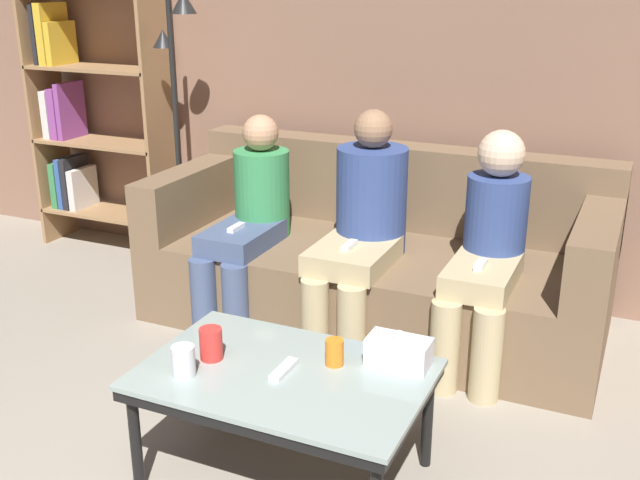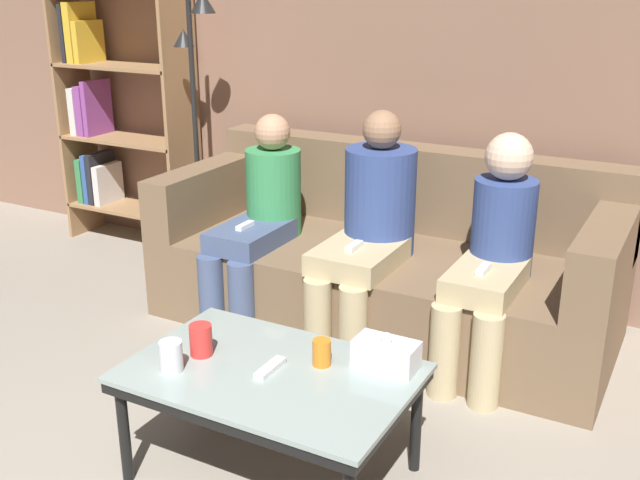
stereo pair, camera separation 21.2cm
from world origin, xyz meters
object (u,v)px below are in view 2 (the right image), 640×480
object	(u,v)px
tissue_box	(386,354)
game_remote	(270,368)
seated_person_mid_right	(493,252)
coffee_table	(271,381)
cup_near_left	(171,356)
standing_lamp	(197,105)
couch	(387,264)
seated_person_left_end	(260,216)
cup_near_right	(201,340)
cup_far_center	(322,353)
seated_person_mid_left	(370,223)
bookshelf	(111,108)

from	to	relation	value
tissue_box	game_remote	xyz separation A→B (m)	(-0.34, -0.21, -0.04)
seated_person_mid_right	coffee_table	bearing A→B (deg)	-111.32
cup_near_left	seated_person_mid_right	world-z (taller)	seated_person_mid_right
game_remote	seated_person_mid_right	xyz separation A→B (m)	(0.44, 1.14, 0.13)
coffee_table	standing_lamp	bearing A→B (deg)	133.09
couch	seated_person_left_end	xyz separation A→B (m)	(-0.61, -0.25, 0.24)
couch	game_remote	xyz separation A→B (m)	(0.16, -1.38, 0.12)
cup_near_right	standing_lamp	world-z (taller)	standing_lamp
cup_far_center	seated_person_mid_left	bearing A→B (deg)	106.01
game_remote	bookshelf	distance (m)	2.88
couch	bookshelf	size ratio (longest dim) A/B	1.22
couch	seated_person_mid_right	bearing A→B (deg)	-22.09
coffee_table	seated_person_left_end	bearing A→B (deg)	124.09
bookshelf	couch	bearing A→B (deg)	-8.71
cup_far_center	seated_person_mid_left	size ratio (longest dim) A/B	0.09
cup_near_left	standing_lamp	distance (m)	2.14
cup_far_center	standing_lamp	size ratio (longest dim) A/B	0.06
coffee_table	cup_near_right	distance (m)	0.30
tissue_box	seated_person_mid_left	bearing A→B (deg)	117.90
seated_person_mid_right	cup_far_center	bearing A→B (deg)	-106.80
tissue_box	seated_person_left_end	world-z (taller)	seated_person_left_end
standing_lamp	seated_person_mid_right	distance (m)	2.00
tissue_box	coffee_table	bearing A→B (deg)	-148.05
cup_far_center	bookshelf	world-z (taller)	bookshelf
cup_near_right	seated_person_mid_left	xyz separation A→B (m)	(0.12, 1.18, 0.11)
cup_near_right	game_remote	bearing A→B (deg)	4.01
coffee_table	seated_person_mid_left	distance (m)	1.19
seated_person_left_end	seated_person_mid_right	world-z (taller)	seated_person_mid_right
cup_near_left	bookshelf	world-z (taller)	bookshelf
seated_person_mid_left	seated_person_mid_right	world-z (taller)	seated_person_mid_left
standing_lamp	seated_person_mid_left	xyz separation A→B (m)	(1.30, -0.40, -0.40)
cup_near_right	cup_far_center	world-z (taller)	cup_near_right
cup_near_left	tissue_box	distance (m)	0.74
seated_person_mid_right	couch	bearing A→B (deg)	157.91
seated_person_left_end	seated_person_mid_left	xyz separation A→B (m)	(0.61, 0.03, 0.05)
coffee_table	cup_near_left	distance (m)	0.35
cup_near_left	cup_far_center	distance (m)	0.52
cup_near_left	cup_far_center	world-z (taller)	cup_near_left
standing_lamp	seated_person_mid_right	bearing A→B (deg)	-12.63
standing_lamp	bookshelf	bearing A→B (deg)	170.06
cup_near_left	standing_lamp	xyz separation A→B (m)	(-1.16, 1.72, 0.52)
seated_person_left_end	seated_person_mid_left	world-z (taller)	seated_person_mid_left
tissue_box	seated_person_mid_left	size ratio (longest dim) A/B	0.20
cup_near_left	seated_person_mid_right	xyz separation A→B (m)	(0.74, 1.30, 0.09)
seated_person_mid_left	seated_person_mid_right	distance (m)	0.61
couch	cup_far_center	distance (m)	1.31
couch	coffee_table	size ratio (longest dim) A/B	2.32
tissue_box	bookshelf	size ratio (longest dim) A/B	0.12
coffee_table	game_remote	size ratio (longest dim) A/B	6.55
cup_near_left	coffee_table	bearing A→B (deg)	27.89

